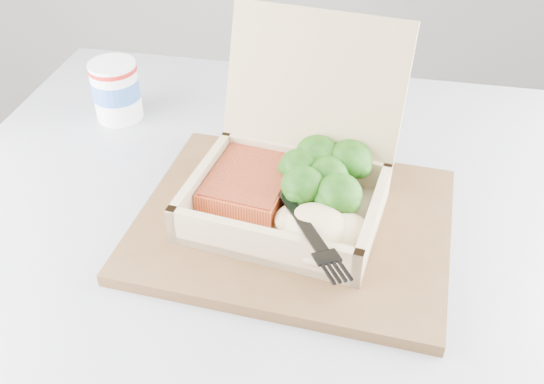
{
  "coord_description": "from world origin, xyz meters",
  "views": [
    {
      "loc": [
        -0.41,
        0.02,
        1.2
      ],
      "look_at": [
        -0.36,
        0.53,
        0.8
      ],
      "focal_mm": 40.0,
      "sensor_mm": 36.0,
      "label": 1
    }
  ],
  "objects": [
    {
      "name": "serving_tray",
      "position": [
        -0.33,
        0.52,
        0.76
      ],
      "size": [
        0.41,
        0.37,
        0.01
      ],
      "primitive_type": "cube",
      "rotation": [
        0.0,
        0.0,
        -0.36
      ],
      "color": "brown",
      "rests_on": "cafe_table"
    },
    {
      "name": "takeout_container",
      "position": [
        -0.33,
        0.55,
        0.82
      ],
      "size": [
        0.27,
        0.28,
        0.19
      ],
      "rotation": [
        0.0,
        0.0,
        -0.43
      ],
      "color": "tan",
      "rests_on": "serving_tray"
    },
    {
      "name": "broccoli_pile",
      "position": [
        -0.3,
        0.54,
        0.8
      ],
      "size": [
        0.12,
        0.12,
        0.04
      ],
      "primitive_type": null,
      "color": "#2F7A1B",
      "rests_on": "takeout_container"
    },
    {
      "name": "salmon_fillet",
      "position": [
        -0.38,
        0.56,
        0.79
      ],
      "size": [
        0.13,
        0.14,
        0.02
      ],
      "primitive_type": "cube",
      "rotation": [
        0.0,
        0.0,
        -0.43
      ],
      "color": "#EE522E",
      "rests_on": "takeout_container"
    },
    {
      "name": "paper_cup",
      "position": [
        -0.55,
        0.78,
        0.8
      ],
      "size": [
        0.07,
        0.07,
        0.08
      ],
      "color": "white",
      "rests_on": "cafe_table"
    },
    {
      "name": "cafe_table",
      "position": [
        -0.35,
        0.47,
        0.56
      ],
      "size": [
        1.09,
        1.09,
        0.76
      ],
      "rotation": [
        0.0,
        0.0,
        -0.3
      ],
      "color": "black",
      "rests_on": "floor"
    },
    {
      "name": "receipt",
      "position": [
        -0.26,
        0.7,
        0.76
      ],
      "size": [
        0.14,
        0.16,
        0.0
      ],
      "primitive_type": "cube",
      "rotation": [
        0.0,
        0.0,
        -0.58
      ],
      "color": "white",
      "rests_on": "cafe_table"
    },
    {
      "name": "plastic_fork",
      "position": [
        -0.34,
        0.49,
        0.81
      ],
      "size": [
        0.05,
        0.16,
        0.02
      ],
      "rotation": [
        0.0,
        0.0,
        3.35
      ],
      "color": "black",
      "rests_on": "mashed_potatoes"
    },
    {
      "name": "mashed_potatoes",
      "position": [
        -0.32,
        0.47,
        0.8
      ],
      "size": [
        0.11,
        0.09,
        0.04
      ],
      "primitive_type": "ellipsoid",
      "color": "beige",
      "rests_on": "takeout_container"
    }
  ]
}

